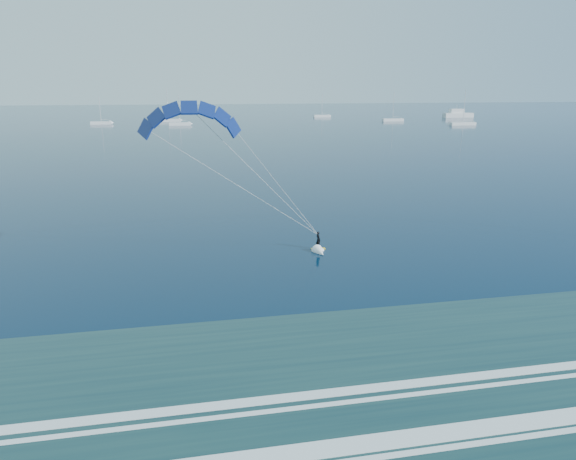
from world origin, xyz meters
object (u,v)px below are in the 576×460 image
Objects in this scene: sailboat_4 at (322,116)px; motor_yacht at (458,114)px; kitesurfer_rig at (259,177)px; sailboat_2 at (168,120)px; sailboat_1 at (101,123)px; sailboat_6 at (463,123)px; sailboat_5 at (393,120)px; sailboat_3 at (180,124)px.

motor_yacht is at bearing -12.14° from sailboat_4.
kitesurfer_rig is 1.24× the size of sailboat_2.
sailboat_1 is (-167.51, -16.95, -0.96)m from motor_yacht.
sailboat_1 reaches higher than sailboat_4.
kitesurfer_rig is 1.27× the size of sailboat_6.
sailboat_5 is (124.37, -4.71, 0.01)m from sailboat_1.
kitesurfer_rig is 186.43m from sailboat_1.
motor_yacht is 1.30× the size of sailboat_1.
sailboat_3 reaches higher than sailboat_4.
sailboat_6 is (-24.86, -49.67, -0.94)m from motor_yacht.
motor_yacht is 67.78m from sailboat_4.
sailboat_2 is at bearing 159.29° from sailboat_6.
sailboat_1 is 105.95m from sailboat_4.
sailboat_1 is 0.81× the size of sailboat_2.
sailboat_6 is at bearing 55.47° from kitesurfer_rig.
sailboat_3 is at bearing -21.16° from sailboat_1.
sailboat_2 is at bearing 102.42° from sailboat_3.
sailboat_3 is at bearing 169.55° from sailboat_6.
sailboat_1 is at bearing 177.83° from sailboat_5.
sailboat_6 is at bearing -116.59° from motor_yacht.
sailboat_3 is at bearing 92.81° from kitesurfer_rig.
sailboat_2 is 99.18m from sailboat_5.
sailboat_5 is at bearing 64.54° from kitesurfer_rig.
kitesurfer_rig is at bearing -115.46° from sailboat_5.
kitesurfer_rig reaches higher than motor_yacht.
sailboat_2 is at bearing -165.03° from sailboat_4.
sailboat_2 is (-141.03, -5.74, -0.94)m from motor_yacht.
sailboat_4 is (101.25, 31.20, -0.00)m from sailboat_1.
sailboat_5 is (84.41, 177.25, -7.02)m from kitesurfer_rig.
kitesurfer_rig is 221.91m from sailboat_4.
sailboat_4 reaches higher than motor_yacht.
sailboat_5 is at bearing -2.17° from sailboat_1.
sailboat_4 is at bearing 167.86° from motor_yacht.
sailboat_3 is 0.91× the size of sailboat_5.
sailboat_4 is 42.71m from sailboat_5.
sailboat_2 is 1.22× the size of sailboat_3.
sailboat_1 is 1.00× the size of sailboat_4.
motor_yacht is 55.55m from sailboat_6.
kitesurfer_rig is 196.45m from sailboat_5.
kitesurfer_rig reaches higher than sailboat_6.
sailboat_5 is at bearing -153.34° from motor_yacht.
sailboat_5 is (97.90, -15.91, -0.01)m from sailboat_2.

